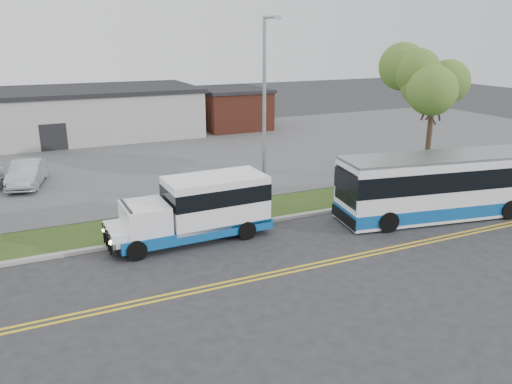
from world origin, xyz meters
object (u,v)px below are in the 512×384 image
streetlight_near (265,110)px  shuttle_bus (201,206)px  parked_car_a (27,173)px  transit_bus (450,185)px  tree_east (435,81)px

streetlight_near → shuttle_bus: streetlight_near is taller
streetlight_near → shuttle_bus: size_ratio=1.31×
shuttle_bus → parked_car_a: 13.71m
streetlight_near → shuttle_bus: bearing=-153.0°
transit_bus → parked_car_a: size_ratio=2.51×
transit_bus → shuttle_bus: bearing=178.2°
streetlight_near → parked_car_a: streetlight_near is taller
streetlight_near → parked_car_a: size_ratio=2.04×
transit_bus → parked_car_a: transit_bus is taller
streetlight_near → shuttle_bus: 5.97m
tree_east → streetlight_near: bearing=-178.6°
parked_car_a → shuttle_bus: bearing=-47.3°
tree_east → shuttle_bus: tree_east is taller
shuttle_bus → parked_car_a: bearing=118.6°
parked_car_a → transit_bus: bearing=-24.4°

